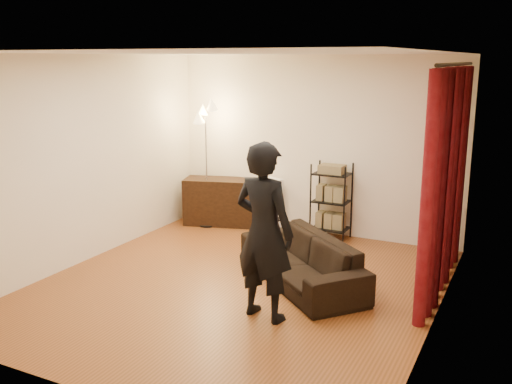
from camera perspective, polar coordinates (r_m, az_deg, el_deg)
The scene contains 14 objects.
floor at distance 6.87m, azimuth -1.89°, elevation -9.39°, with size 5.00×5.00×0.00m, color brown.
ceiling at distance 6.35m, azimuth -2.07°, elevation 13.73°, with size 5.00×5.00×0.00m, color white.
wall_back at distance 8.72m, azimuth 5.88°, elevation 4.62°, with size 5.00×5.00×0.00m, color #F7E9CC.
wall_front at distance 4.51m, azimuth -17.31°, elevation -4.04°, with size 5.00×5.00×0.00m, color #F7E9CC.
wall_left at distance 7.79m, azimuth -16.72°, elevation 3.10°, with size 5.00×5.00×0.00m, color #F7E9CC.
wall_right at distance 5.78m, azimuth 18.05°, elevation -0.36°, with size 5.00×5.00×0.00m, color #F7E9CC.
curtain_rod at distance 6.76m, azimuth 19.45°, elevation 11.96°, with size 0.04×0.04×2.65m, color black.
curtain at distance 6.90m, azimuth 18.46°, elevation 1.10°, with size 0.22×2.65×2.55m, color maroon, non-canonical shape.
sofa at distance 6.89m, azimuth 4.55°, elevation -6.80°, with size 1.98×0.77×0.58m, color black.
person at distance 5.79m, azimuth 0.82°, elevation -4.01°, with size 0.68×0.45×1.86m, color black.
media_cabinet at distance 9.27m, azimuth -3.15°, elevation -0.97°, with size 1.29×0.48×0.75m, color black.
storage_boxes at distance 8.98m, azimuth 1.46°, elevation -1.20°, with size 0.33×0.26×0.82m, color white, non-canonical shape.
wire_shelf at distance 8.55m, azimuth 7.52°, elevation -0.93°, with size 0.52×0.36×1.14m, color black, non-canonical shape.
floor_lamp at distance 9.07m, azimuth -4.98°, elevation 2.59°, with size 0.35×0.35×1.96m, color silver, non-canonical shape.
Camera 1 is at (3.03, -5.58, 2.64)m, focal length 40.00 mm.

